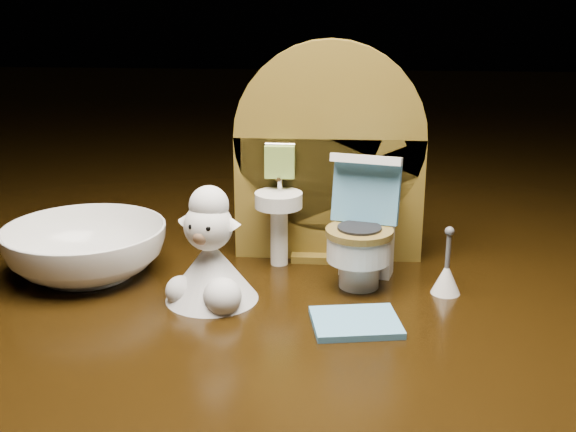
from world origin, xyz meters
name	(u,v)px	position (x,y,z in m)	size (l,w,h in m)	color
backdrop_panel	(328,166)	(0.00, 0.06, 0.07)	(0.13, 0.05, 0.15)	brown
toy_toilet	(363,237)	(0.02, 0.02, 0.03)	(0.05, 0.06, 0.08)	white
bath_mat	(356,322)	(0.02, -0.04, 0.00)	(0.05, 0.04, 0.00)	#5396C0
toilet_brush	(446,276)	(0.08, 0.01, 0.01)	(0.02, 0.02, 0.04)	white
plush_lamb	(210,261)	(-0.07, -0.02, 0.03)	(0.06, 0.06, 0.07)	silver
ceramic_bowl	(86,250)	(-0.16, 0.02, 0.02)	(0.11, 0.11, 0.03)	white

